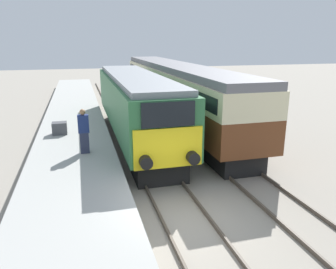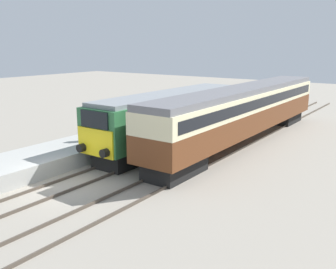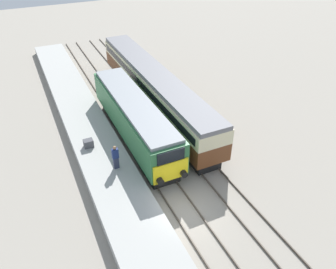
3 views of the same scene
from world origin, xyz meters
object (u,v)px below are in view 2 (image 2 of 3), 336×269
Objects in this scene: locomotive at (170,117)px; person_on_platform at (97,126)px; luggage_crate at (120,124)px; passenger_carriage at (245,108)px.

locomotive is 4.75m from person_on_platform.
luggage_crate is (-3.94, -0.56, -0.90)m from locomotive.
person_on_platform is (-6.20, -7.91, -0.60)m from passenger_carriage.
locomotive reaches higher than person_on_platform.
passenger_carriage is (3.40, 4.08, 0.33)m from locomotive.
luggage_crate is (-1.14, 3.27, -0.63)m from person_on_platform.
luggage_crate is at bearing -171.96° from locomotive.
person_on_platform is at bearing -128.09° from passenger_carriage.
locomotive is at bearing 53.81° from person_on_platform.
passenger_carriage is 30.49× the size of luggage_crate.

